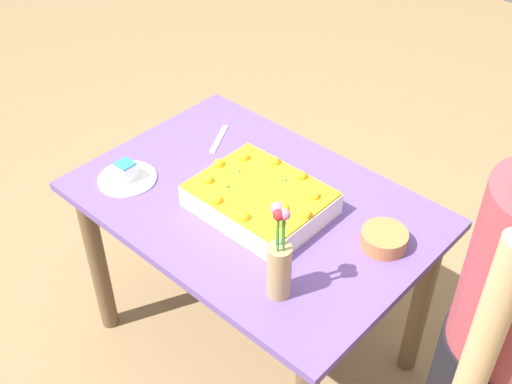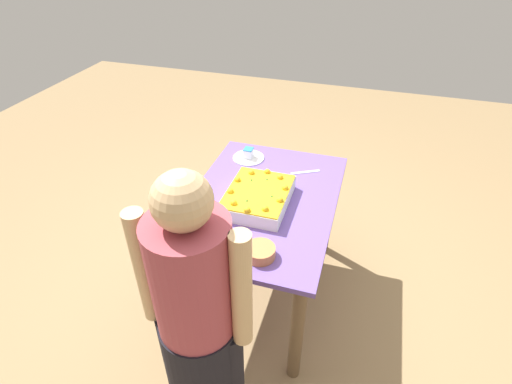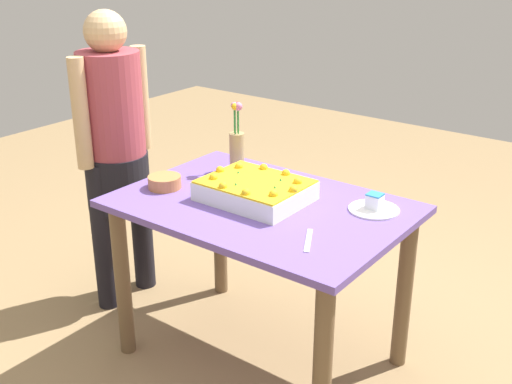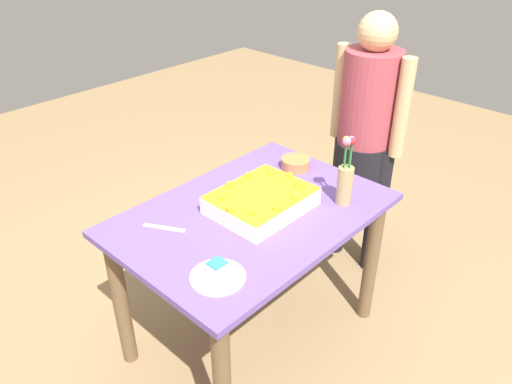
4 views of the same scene
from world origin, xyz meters
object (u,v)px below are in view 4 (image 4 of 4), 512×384
(sheet_cake, at_px, (261,200))
(flower_vase, at_px, (345,179))
(serving_plate_with_slice, at_px, (218,274))
(fruit_bowl, at_px, (295,163))
(cake_knife, at_px, (164,228))
(person_standing, at_px, (366,132))

(sheet_cake, distance_m, flower_vase, 0.38)
(serving_plate_with_slice, distance_m, flower_vase, 0.75)
(sheet_cake, relative_size, fruit_bowl, 2.91)
(cake_knife, bearing_deg, serving_plate_with_slice, 142.70)
(serving_plate_with_slice, xyz_separation_m, flower_vase, (0.74, -0.04, 0.11))
(fruit_bowl, bearing_deg, person_standing, -15.14)
(serving_plate_with_slice, height_order, fruit_bowl, serving_plate_with_slice)
(serving_plate_with_slice, relative_size, person_standing, 0.14)
(flower_vase, xyz_separation_m, fruit_bowl, (0.11, 0.37, -0.10))
(serving_plate_with_slice, distance_m, person_standing, 1.32)
(sheet_cake, distance_m, cake_knife, 0.44)
(serving_plate_with_slice, bearing_deg, cake_knife, 81.14)
(sheet_cake, bearing_deg, fruit_bowl, 18.25)
(flower_vase, relative_size, person_standing, 0.22)
(person_standing, bearing_deg, cake_knife, -8.42)
(serving_plate_with_slice, relative_size, cake_knife, 1.10)
(flower_vase, height_order, person_standing, person_standing)
(flower_vase, relative_size, fruit_bowl, 2.26)
(person_standing, bearing_deg, sheet_cake, 0.64)
(sheet_cake, distance_m, person_standing, 0.85)
(cake_knife, bearing_deg, fruit_bowl, -122.90)
(sheet_cake, relative_size, cake_knife, 2.27)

